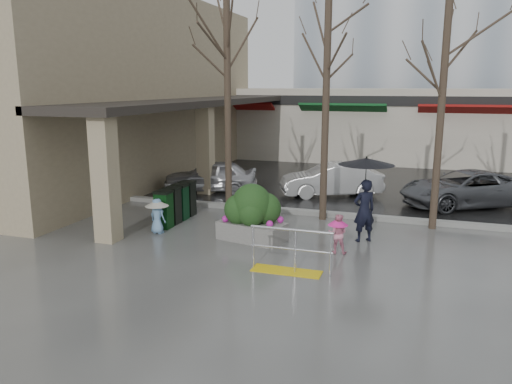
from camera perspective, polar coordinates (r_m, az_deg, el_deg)
The scene contains 20 objects.
ground at distance 12.98m, azimuth -0.70°, elevation -6.61°, with size 120.00×120.00×0.00m, color #51514F.
street_asphalt at distance 34.11m, azimuth 11.54°, elevation 4.81°, with size 120.00×36.00×0.01m, color black.
curb at distance 16.64m, azimuth 3.82°, elevation -2.17°, with size 120.00×0.30×0.15m, color gray.
near_building at distance 23.56m, azimuth -15.47°, elevation 11.24°, with size 6.00×18.00×8.00m, color tan.
canopy_slab at distance 21.52m, azimuth -5.91°, elevation 10.57°, with size 2.80×18.00×0.25m, color #2D2823.
pillar_front at distance 13.87m, azimuth -16.83°, elevation 1.55°, with size 0.55×0.55×3.50m, color tan.
pillar_back at distance 19.47m, azimuth -5.80°, elevation 4.89°, with size 0.55×0.55×3.50m, color tan.
storefront_row at distance 29.73m, azimuth 14.60°, elevation 7.53°, with size 34.00×6.74×4.00m.
handrail at distance 11.40m, azimuth 3.82°, elevation -7.32°, with size 1.90×0.50×1.03m.
tree_west at distance 16.40m, azimuth -3.32°, elevation 15.28°, with size 3.20×3.20×6.80m.
tree_midwest at distance 15.52m, azimuth 8.16°, elevation 15.92°, with size 3.20×3.20×7.00m.
tree_mideast at distance 15.24m, azimuth 20.79°, elevation 13.95°, with size 3.20×3.20×6.50m.
woman at distance 13.62m, azimuth 12.38°, elevation 0.53°, with size 1.50×1.50×2.33m.
child_pink at distance 12.74m, azimuth 9.33°, elevation -4.45°, with size 0.52×0.52×1.01m.
child_blue at distance 14.51m, azimuth -11.23°, elevation -2.21°, with size 0.68×0.68×1.03m.
planter at distance 13.58m, azimuth -0.42°, elevation -2.46°, with size 1.96×1.27×1.57m.
news_boxes at distance 15.69m, azimuth -9.10°, elevation -1.31°, with size 0.47×2.03×1.13m.
car_a at distance 20.01m, azimuth -5.18°, elevation 1.85°, with size 1.49×3.70×1.26m, color #B7B7BC.
car_b at distance 19.32m, azimuth 8.60°, elevation 1.40°, with size 1.33×3.82×1.26m, color silver.
car_c at distance 18.92m, azimuth 22.81°, elevation 0.36°, with size 2.09×4.53×1.26m, color #55575C.
Camera 1 is at (4.04, -11.62, 4.15)m, focal length 35.00 mm.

